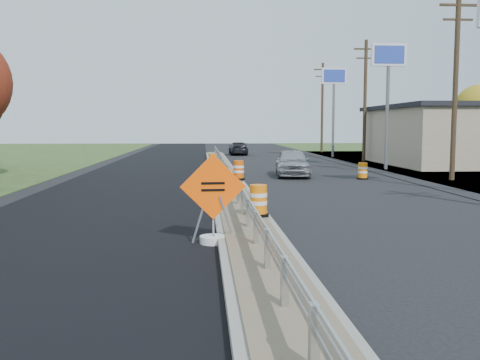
{
  "coord_description": "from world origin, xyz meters",
  "views": [
    {
      "loc": [
        -1.13,
        -17.22,
        2.73
      ],
      "look_at": [
        0.0,
        -0.97,
        1.1
      ],
      "focal_mm": 40.0,
      "sensor_mm": 36.0,
      "label": 1
    }
  ],
  "objects": [
    {
      "name": "utility_pole_north",
      "position": [
        11.5,
        39.0,
        4.93
      ],
      "size": [
        1.9,
        0.26,
        9.4
      ],
      "color": "#473523",
      "rests_on": "ground"
    },
    {
      "name": "utility_pole_nmid",
      "position": [
        11.5,
        24.0,
        4.93
      ],
      "size": [
        1.9,
        0.26,
        9.4
      ],
      "color": "#473523",
      "rests_on": "ground"
    },
    {
      "name": "caution_sign",
      "position": [
        -0.9,
        -4.91,
        0.54
      ],
      "size": [
        1.53,
        0.64,
        2.11
      ],
      "rotation": [
        0.0,
        0.0,
        0.07
      ],
      "color": "white",
      "rests_on": "ground"
    },
    {
      "name": "pylon_sign_mid",
      "position": [
        10.5,
        16.0,
        6.48
      ],
      "size": [
        2.2,
        0.3,
        7.9
      ],
      "color": "slate",
      "rests_on": "ground"
    },
    {
      "name": "utility_pole_smid",
      "position": [
        11.5,
        9.0,
        4.93
      ],
      "size": [
        1.9,
        0.26,
        9.4
      ],
      "color": "#473523",
      "rests_on": "ground"
    },
    {
      "name": "median",
      "position": [
        0.0,
        8.0,
        0.11
      ],
      "size": [
        1.6,
        55.0,
        0.23
      ],
      "color": "gray",
      "rests_on": "ground"
    },
    {
      "name": "barrel_median_far",
      "position": [
        -0.55,
        15.47,
        0.63
      ],
      "size": [
        0.57,
        0.57,
        0.84
      ],
      "color": "black",
      "rests_on": "median"
    },
    {
      "name": "pylon_sign_north",
      "position": [
        10.5,
        30.0,
        6.48
      ],
      "size": [
        2.2,
        0.3,
        7.9
      ],
      "color": "slate",
      "rests_on": "ground"
    },
    {
      "name": "ground",
      "position": [
        0.0,
        0.0,
        0.0
      ],
      "size": [
        140.0,
        140.0,
        0.0
      ],
      "primitive_type": "plane",
      "color": "black",
      "rests_on": "ground"
    },
    {
      "name": "barrel_median_mid",
      "position": [
        0.55,
        7.89,
        0.66
      ],
      "size": [
        0.62,
        0.62,
        0.9
      ],
      "color": "black",
      "rests_on": "median"
    },
    {
      "name": "barrel_median_near",
      "position": [
        0.41,
        -2.5,
        0.65
      ],
      "size": [
        0.6,
        0.6,
        0.88
      ],
      "color": "black",
      "rests_on": "median"
    },
    {
      "name": "car_dark_far",
      "position": [
        2.3,
        34.53,
        0.62
      ],
      "size": [
        1.75,
        4.27,
        1.24
      ],
      "primitive_type": "imported",
      "rotation": [
        0.0,
        0.0,
        3.14
      ],
      "color": "black",
      "rests_on": "ground"
    },
    {
      "name": "barrel_shoulder_near",
      "position": [
        7.17,
        9.98,
        0.42
      ],
      "size": [
        0.59,
        0.59,
        0.87
      ],
      "color": "black",
      "rests_on": "ground"
    },
    {
      "name": "tree_far_yellow",
      "position": [
        26.0,
        34.0,
        4.54
      ],
      "size": [
        4.62,
        4.62,
        6.86
      ],
      "color": "#473523",
      "rests_on": "ground"
    },
    {
      "name": "milled_overlay",
      "position": [
        -4.4,
        10.0,
        0.01
      ],
      "size": [
        7.2,
        120.0,
        0.01
      ],
      "primitive_type": "cube",
      "color": "black",
      "rests_on": "ground"
    },
    {
      "name": "car_silver",
      "position": [
        3.8,
        11.93,
        0.76
      ],
      "size": [
        2.25,
        4.62,
        1.52
      ],
      "primitive_type": "imported",
      "rotation": [
        0.0,
        0.0,
        -0.11
      ],
      "color": "#AEAEB2",
      "rests_on": "ground"
    },
    {
      "name": "guardrail",
      "position": [
        0.0,
        9.0,
        0.73
      ],
      "size": [
        0.1,
        46.15,
        0.72
      ],
      "color": "silver",
      "rests_on": "median"
    }
  ]
}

